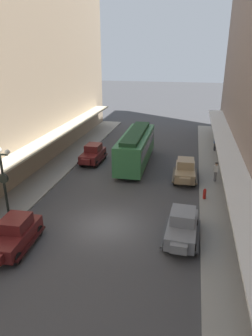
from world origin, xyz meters
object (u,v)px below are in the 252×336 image
Objects in this scene: parked_car_1 at (93,153)px; fire_hydrant at (205,194)px; lamp_post_with_clock at (4,182)px; pedestrian_0 at (216,172)px; parked_car_0 at (185,170)px; streetcar at (136,147)px; parked_car_2 at (15,233)px; parked_car_3 at (182,226)px; pedestrian_1 at (215,143)px.

parked_car_1 is 12.77m from fire_hydrant.
lamp_post_with_clock reaches higher than pedestrian_0.
parked_car_0 is 5.82m from streetcar.
fire_hydrant is at bearing -30.32° from parked_car_1.
parked_car_2 is at bearing -105.82° from streetcar.
pedestrian_1 is (2.90, 18.30, 0.07)m from parked_car_3.
streetcar is 5.76× the size of pedestrian_0.
pedestrian_1 is (12.30, 21.16, 0.07)m from parked_car_2.
streetcar is 9.44m from fire_hydrant.
streetcar reaches higher than parked_car_3.
lamp_post_with_clock is 3.09× the size of pedestrian_0.
lamp_post_with_clock is at bearing -115.69° from streetcar.
parked_car_2 is at bearing -51.18° from lamp_post_with_clock.
parked_car_2 is 2.59× the size of pedestrian_1.
pedestrian_0 and pedestrian_1 have the same top height.
pedestrian_1 is at bearing 59.83° from parked_car_2.
streetcar reaches higher than fire_hydrant.
parked_car_2 is 0.84× the size of lamp_post_with_clock.
parked_car_0 is 0.99× the size of parked_car_3.
parked_car_0 is 9.40m from pedestrian_1.
pedestrian_1 is (1.42, 12.66, 0.45)m from fire_hydrant.
parked_car_2 is at bearing -163.05° from parked_car_3.
parked_car_3 is 2.58× the size of pedestrian_0.
pedestrian_1 is at bearing 83.60° from fire_hydrant.
fire_hydrant is 12.74m from pedestrian_1.
parked_car_3 is 0.45× the size of streetcar.
parked_car_1 is 14.95m from parked_car_2.
parked_car_2 is at bearing -120.17° from pedestrian_1.
parked_car_3 is (9.54, -12.08, 0.00)m from parked_car_1.
parked_car_1 and parked_car_2 have the same top height.
parked_car_0 is at bearing 41.76° from lamp_post_with_clock.
parked_car_2 is (-9.27, -12.27, 0.00)m from parked_car_0.
parked_car_0 is 0.83× the size of lamp_post_with_clock.
parked_car_2 is 0.45× the size of streetcar.
pedestrian_0 is (2.46, 9.32, 0.07)m from parked_car_3.
parked_car_1 is at bearing 128.29° from parked_car_3.
pedestrian_1 reaches higher than fire_hydrant.
parked_car_2 is 2.59× the size of pedestrian_0.
parked_car_3 is 13.31m from streetcar.
parked_car_2 is 9.83m from parked_car_3.
streetcar is (4.42, 0.17, 0.96)m from parked_car_1.
parked_car_0 is 0.45× the size of streetcar.
pedestrian_1 is (3.03, 8.90, 0.07)m from parked_car_0.
fire_hydrant is (1.61, -3.76, -0.38)m from parked_car_0.
fire_hydrant is (12.75, 6.18, -2.42)m from lamp_post_with_clock.
parked_car_1 reaches higher than fire_hydrant.
fire_hydrant is (11.02, -6.44, -0.38)m from parked_car_1.
parked_car_3 is at bearing 16.95° from parked_car_2.
parked_car_3 is at bearing -104.70° from fire_hydrant.
parked_car_0 is 2.60m from pedestrian_0.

